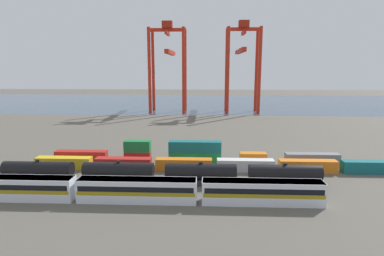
# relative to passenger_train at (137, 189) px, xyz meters

# --- Properties ---
(ground_plane) EXTENTS (420.00, 420.00, 0.00)m
(ground_plane) POSITION_rel_passenger_train_xyz_m (7.67, 59.17, -2.14)
(ground_plane) COLOR #5B564C
(harbour_water) EXTENTS (400.00, 110.00, 0.01)m
(harbour_water) POSITION_rel_passenger_train_xyz_m (7.67, 152.58, -2.14)
(harbour_water) COLOR #384C60
(harbour_water) RESTS_ON ground_plane
(passenger_train) EXTENTS (60.96, 3.14, 3.90)m
(passenger_train) POSITION_rel_passenger_train_xyz_m (0.00, 0.00, 0.00)
(passenger_train) COLOR silver
(passenger_train) RESTS_ON ground_plane
(freight_tank_row) EXTENTS (60.78, 2.98, 4.44)m
(freight_tank_row) POSITION_rel_passenger_train_xyz_m (2.52, 8.45, -0.04)
(freight_tank_row) COLOR #232326
(freight_tank_row) RESTS_ON ground_plane
(shipping_container_0) EXTENTS (12.10, 2.44, 2.60)m
(shipping_container_0) POSITION_rel_passenger_train_xyz_m (-19.82, 16.85, -0.84)
(shipping_container_0) COLOR gold
(shipping_container_0) RESTS_ON ground_plane
(shipping_container_1) EXTENTS (12.10, 2.44, 2.60)m
(shipping_container_1) POSITION_rel_passenger_train_xyz_m (-6.61, 16.85, -0.84)
(shipping_container_1) COLOR #AD211C
(shipping_container_1) RESTS_ON ground_plane
(shipping_container_2) EXTENTS (12.10, 2.44, 2.60)m
(shipping_container_2) POSITION_rel_passenger_train_xyz_m (6.60, 16.85, -0.84)
(shipping_container_2) COLOR orange
(shipping_container_2) RESTS_ON ground_plane
(shipping_container_3) EXTENTS (12.10, 2.44, 2.60)m
(shipping_container_3) POSITION_rel_passenger_train_xyz_m (19.81, 16.85, -0.84)
(shipping_container_3) COLOR silver
(shipping_container_3) RESTS_ON ground_plane
(shipping_container_4) EXTENTS (12.10, 2.44, 2.60)m
(shipping_container_4) POSITION_rel_passenger_train_xyz_m (33.02, 16.85, -0.84)
(shipping_container_4) COLOR orange
(shipping_container_4) RESTS_ON ground_plane
(shipping_container_5) EXTENTS (12.10, 2.44, 2.60)m
(shipping_container_5) POSITION_rel_passenger_train_xyz_m (46.23, 16.85, -0.84)
(shipping_container_5) COLOR #146066
(shipping_container_5) RESTS_ON ground_plane
(shipping_container_6) EXTENTS (12.10, 2.44, 2.60)m
(shipping_container_6) POSITION_rel_passenger_train_xyz_m (-18.06, 22.44, -0.84)
(shipping_container_6) COLOR #AD211C
(shipping_container_6) RESTS_ON ground_plane
(shipping_container_7) EXTENTS (6.04, 2.44, 2.60)m
(shipping_container_7) POSITION_rel_passenger_train_xyz_m (-4.63, 22.44, -0.84)
(shipping_container_7) COLOR #AD211C
(shipping_container_7) RESTS_ON ground_plane
(shipping_container_8) EXTENTS (6.04, 2.44, 2.60)m
(shipping_container_8) POSITION_rel_passenger_train_xyz_m (-4.63, 22.44, 1.76)
(shipping_container_8) COLOR #197538
(shipping_container_8) RESTS_ON shipping_container_7
(shipping_container_9) EXTENTS (12.10, 2.44, 2.60)m
(shipping_container_9) POSITION_rel_passenger_train_xyz_m (8.81, 22.44, -0.84)
(shipping_container_9) COLOR #197538
(shipping_container_9) RESTS_ON ground_plane
(shipping_container_10) EXTENTS (12.10, 2.44, 2.60)m
(shipping_container_10) POSITION_rel_passenger_train_xyz_m (8.81, 22.44, 1.76)
(shipping_container_10) COLOR #146066
(shipping_container_10) RESTS_ON shipping_container_9
(shipping_container_11) EXTENTS (6.04, 2.44, 2.60)m
(shipping_container_11) POSITION_rel_passenger_train_xyz_m (22.24, 22.44, -0.84)
(shipping_container_11) COLOR orange
(shipping_container_11) RESTS_ON ground_plane
(shipping_container_12) EXTENTS (12.10, 2.44, 2.60)m
(shipping_container_12) POSITION_rel_passenger_train_xyz_m (35.68, 22.44, -0.84)
(shipping_container_12) COLOR slate
(shipping_container_12) RESTS_ON ground_plane
(gantry_crane_west) EXTENTS (17.72, 35.14, 43.29)m
(gantry_crane_west) POSITION_rel_passenger_train_xyz_m (-7.50, 111.95, 23.84)
(gantry_crane_west) COLOR red
(gantry_crane_west) RESTS_ON ground_plane
(gantry_crane_central) EXTENTS (16.36, 38.58, 43.40)m
(gantry_crane_central) POSITION_rel_passenger_train_xyz_m (28.62, 112.63, 24.07)
(gantry_crane_central) COLOR red
(gantry_crane_central) RESTS_ON ground_plane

